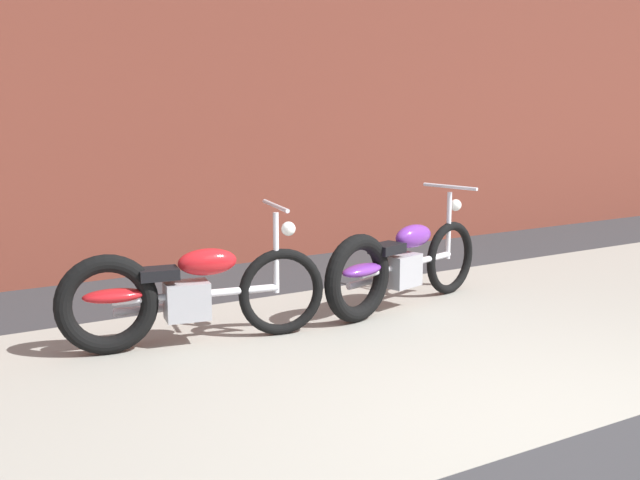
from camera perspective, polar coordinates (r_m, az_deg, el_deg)
name	(u,v)px	position (r m, az deg, el deg)	size (l,w,h in m)	color
ground_plane	(570,437)	(4.50, 18.05, -13.74)	(80.00, 80.00, 0.00)	#2D2D30
sidewalk_slab	(383,348)	(5.71, 4.66, -7.98)	(36.00, 3.50, 0.01)	gray
motorcycle_red	(176,294)	(5.73, -10.62, -3.95)	(1.99, 0.68, 1.03)	black
motorcycle_purple	(396,265)	(6.62, 5.64, -1.86)	(1.96, 0.77, 1.03)	black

